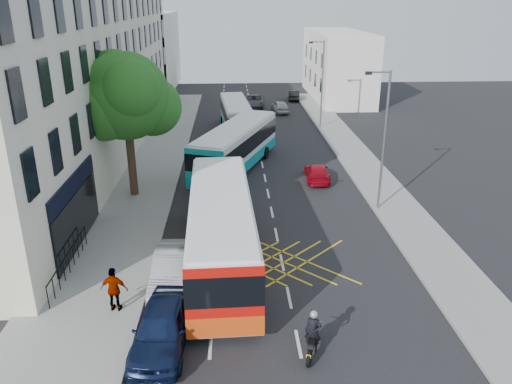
{
  "coord_description": "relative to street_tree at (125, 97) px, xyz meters",
  "views": [
    {
      "loc": [
        -2.3,
        -14.8,
        11.73
      ],
      "look_at": [
        -1.05,
        9.67,
        2.2
      ],
      "focal_mm": 35.0,
      "sensor_mm": 36.0,
      "label": 1
    }
  ],
  "objects": [
    {
      "name": "bus_near",
      "position": [
        5.66,
        -8.94,
        -4.49
      ],
      "size": [
        3.36,
        12.29,
        3.43
      ],
      "rotation": [
        0.0,
        0.0,
        0.03
      ],
      "color": "silver",
      "rests_on": "ground"
    },
    {
      "name": "distant_car_grey",
      "position": [
        8.88,
        27.53,
        -5.61
      ],
      "size": [
        2.61,
        5.03,
        1.36
      ],
      "primitive_type": "imported",
      "rotation": [
        0.0,
        0.0,
        -0.08
      ],
      "color": "#414449",
      "rests_on": "ground"
    },
    {
      "name": "red_hatchback",
      "position": [
        12.07,
        2.42,
        -5.73
      ],
      "size": [
        1.83,
        3.95,
        1.12
      ],
      "primitive_type": "imported",
      "rotation": [
        0.0,
        0.0,
        3.07
      ],
      "color": "#AC0717",
      "rests_on": "ground"
    },
    {
      "name": "parked_car_silver",
      "position": [
        3.61,
        -10.78,
        -5.51
      ],
      "size": [
        1.75,
        4.79,
        1.57
      ],
      "primitive_type": "imported",
      "rotation": [
        0.0,
        0.0,
        -0.02
      ],
      "color": "#94969B",
      "rests_on": "ground"
    },
    {
      "name": "terrace_far",
      "position": [
        -5.49,
        40.03,
        -1.29
      ],
      "size": [
        8.0,
        20.0,
        10.0
      ],
      "primitive_type": "cube",
      "color": "silver",
      "rests_on": "ground"
    },
    {
      "name": "distant_car_silver",
      "position": [
        11.63,
        24.44,
        -5.64
      ],
      "size": [
        1.85,
        3.96,
        1.31
      ],
      "primitive_type": "imported",
      "rotation": [
        0.0,
        0.0,
        3.22
      ],
      "color": "#ABAFB3",
      "rests_on": "ground"
    },
    {
      "name": "parked_car_blue",
      "position": [
        3.61,
        -14.78,
        -5.51
      ],
      "size": [
        2.16,
        4.72,
        1.57
      ],
      "primitive_type": "imported",
      "rotation": [
        0.0,
        0.0,
        -0.07
      ],
      "color": "#0D1736",
      "rests_on": "ground"
    },
    {
      "name": "pavement_right",
      "position": [
        16.01,
        0.03,
        -6.22
      ],
      "size": [
        3.0,
        70.0,
        0.15
      ],
      "primitive_type": "cube",
      "color": "gray",
      "rests_on": "ground"
    },
    {
      "name": "bus_far",
      "position": [
        6.69,
        16.32,
        -4.8
      ],
      "size": [
        3.12,
        10.23,
        2.83
      ],
      "rotation": [
        0.0,
        0.0,
        0.08
      ],
      "color": "silver",
      "rests_on": "ground"
    },
    {
      "name": "motorbike",
      "position": [
        8.93,
        -15.5,
        -5.46
      ],
      "size": [
        0.81,
        1.93,
        1.77
      ],
      "rotation": [
        0.0,
        0.0,
        -0.33
      ],
      "color": "black",
      "rests_on": "ground"
    },
    {
      "name": "lamp_near",
      "position": [
        14.71,
        -2.97,
        -1.68
      ],
      "size": [
        1.45,
        0.15,
        8.0
      ],
      "color": "slate",
      "rests_on": "pavement_right"
    },
    {
      "name": "terrace_main",
      "position": [
        -5.49,
        9.52,
        0.46
      ],
      "size": [
        8.3,
        45.0,
        13.5
      ],
      "color": "beige",
      "rests_on": "ground"
    },
    {
      "name": "ground",
      "position": [
        8.51,
        -14.97,
        -6.29
      ],
      "size": [
        120.0,
        120.0,
        0.0
      ],
      "primitive_type": "plane",
      "color": "black",
      "rests_on": "ground"
    },
    {
      "name": "distant_car_dark",
      "position": [
        14.01,
        31.56,
        -5.69
      ],
      "size": [
        1.63,
        3.78,
        1.21
      ],
      "primitive_type": "imported",
      "rotation": [
        0.0,
        0.0,
        3.05
      ],
      "color": "black",
      "rests_on": "ground"
    },
    {
      "name": "street_tree",
      "position": [
        0.0,
        0.0,
        0.0
      ],
      "size": [
        6.3,
        5.7,
        8.8
      ],
      "color": "#382619",
      "rests_on": "pavement_left"
    },
    {
      "name": "pedestrian_far",
      "position": [
        1.51,
        -12.68,
        -5.21
      ],
      "size": [
        1.15,
        0.6,
        1.87
      ],
      "primitive_type": "imported",
      "rotation": [
        0.0,
        0.0,
        3.01
      ],
      "color": "gray",
      "rests_on": "pavement_left"
    },
    {
      "name": "building_right",
      "position": [
        19.51,
        33.03,
        -2.29
      ],
      "size": [
        6.0,
        18.0,
        8.0
      ],
      "primitive_type": "cube",
      "color": "silver",
      "rests_on": "ground"
    },
    {
      "name": "pavement_left",
      "position": [
        0.01,
        0.03,
        -6.22
      ],
      "size": [
        5.0,
        70.0,
        0.15
      ],
      "primitive_type": "cube",
      "color": "gray",
      "rests_on": "ground"
    },
    {
      "name": "lamp_far",
      "position": [
        14.71,
        17.03,
        -1.68
      ],
      "size": [
        1.45,
        0.15,
        8.0
      ],
      "color": "slate",
      "rests_on": "pavement_right"
    },
    {
      "name": "bus_mid",
      "position": [
        6.53,
        5.11,
        -4.59
      ],
      "size": [
        6.6,
        11.65,
        3.23
      ],
      "rotation": [
        0.0,
        0.0,
        -0.37
      ],
      "color": "silver",
      "rests_on": "ground"
    },
    {
      "name": "railings",
      "position": [
        -1.19,
        -9.67,
        -5.57
      ],
      "size": [
        0.08,
        5.6,
        1.14
      ],
      "primitive_type": null,
      "color": "black",
      "rests_on": "pavement_left"
    }
  ]
}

